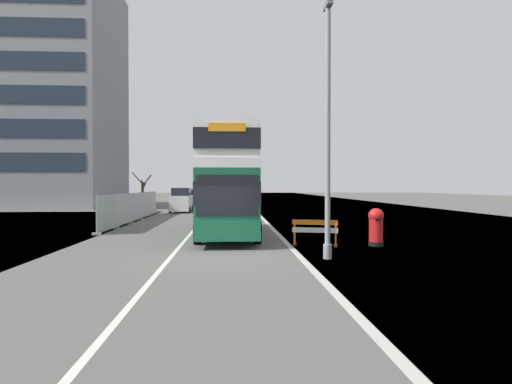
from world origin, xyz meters
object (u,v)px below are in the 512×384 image
at_px(double_decker_bus, 228,182).
at_px(lamppost_foreground, 328,138).
at_px(roadworks_barrier, 315,230).
at_px(red_pillar_postbox, 376,225).
at_px(car_oncoming_near, 182,201).
at_px(car_receding_mid, 191,199).

xyz_separation_m(double_decker_bus, lamppost_foreground, (3.41, -7.07, 1.43)).
xyz_separation_m(lamppost_foreground, roadworks_barrier, (0.18, 3.12, -3.43)).
relative_size(red_pillar_postbox, roadworks_barrier, 0.83).
height_order(car_oncoming_near, car_receding_mid, car_oncoming_near).
bearing_deg(roadworks_barrier, red_pillar_postbox, -3.08).
xyz_separation_m(double_decker_bus, red_pillar_postbox, (6.11, -4.09, -1.83)).
relative_size(roadworks_barrier, car_oncoming_near, 0.41).
bearing_deg(car_oncoming_near, double_decker_bus, -76.85).
height_order(double_decker_bus, lamppost_foreground, lamppost_foreground).
relative_size(double_decker_bus, car_oncoming_near, 2.25).
relative_size(lamppost_foreground, car_oncoming_near, 1.92).
bearing_deg(car_oncoming_near, lamppost_foreground, -73.29).
bearing_deg(car_receding_mid, roadworks_barrier, -76.12).
height_order(lamppost_foreground, red_pillar_postbox, lamppost_foreground).
xyz_separation_m(red_pillar_postbox, car_receding_mid, (-10.60, 32.84, 0.11)).
bearing_deg(roadworks_barrier, lamppost_foreground, -93.33).
height_order(double_decker_bus, red_pillar_postbox, double_decker_bus).
distance_m(lamppost_foreground, car_oncoming_near, 27.76).
relative_size(double_decker_bus, roadworks_barrier, 5.44).
relative_size(red_pillar_postbox, car_receding_mid, 0.38).
distance_m(double_decker_bus, lamppost_foreground, 7.98).
height_order(red_pillar_postbox, car_receding_mid, car_receding_mid).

